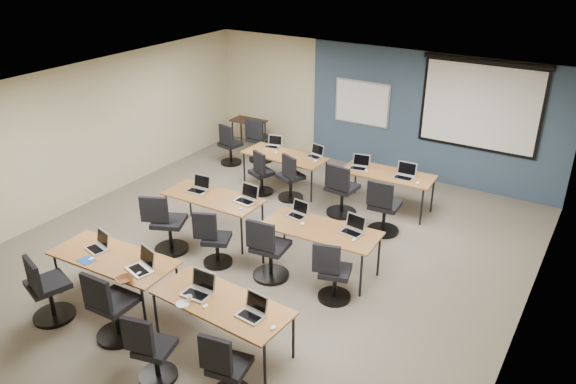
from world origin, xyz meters
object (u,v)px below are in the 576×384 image
Objects in this scene: laptop_1 at (142,265)px; laptop_6 at (298,212)px; task_chair_4 at (166,228)px; task_chair_8 at (261,176)px; training_table_back_left at (285,157)px; task_chair_7 at (333,277)px; training_table_back_right at (388,176)px; task_chair_11 at (383,211)px; spare_chair_b at (229,148)px; task_chair_5 at (214,243)px; laptop_10 at (359,165)px; laptop_11 at (405,174)px; task_chair_3 at (226,372)px; laptop_5 at (247,197)px; laptop_7 at (353,228)px; training_table_front_right at (222,304)px; spare_chair_a at (259,143)px; training_table_mid_left at (213,199)px; task_chair_10 at (341,194)px; task_chair_6 at (268,254)px; whiteboard at (362,103)px; task_chair_2 at (151,354)px; laptop_0 at (99,245)px; training_table_mid_right at (320,231)px; laptop_9 at (315,154)px; laptop_8 at (273,144)px; utility_table at (249,124)px; task_chair_9 at (290,181)px; laptop_4 at (199,187)px; projector_screen at (481,101)px; laptop_2 at (199,288)px; task_chair_0 at (47,293)px; task_chair_1 at (112,311)px; training_table_front_left at (113,260)px; laptop_3 at (253,310)px.

laptop_6 is (0.99, 2.43, -0.01)m from laptop_1.
task_chair_4 is 2.68m from task_chair_8.
training_table_back_left is 1.79× the size of task_chair_7.
task_chair_11 reaches higher than training_table_back_right.
task_chair_4 is 1.08× the size of spare_chair_b.
task_chair_5 is at bearing -128.13° from laptop_6.
laptop_11 is (0.90, 0.03, 0.00)m from laptop_10.
laptop_5 is (-1.95, 3.14, 0.40)m from task_chair_3.
task_chair_11 is at bearing 41.31° from laptop_5.
laptop_5 is at bearing -172.89° from laptop_7.
training_table_front_right and training_table_back_left have the same top height.
spare_chair_a is at bearing 91.15° from task_chair_5.
training_table_mid_left is at bearing 104.34° from task_chair_5.
task_chair_10 is at bearing 99.86° from laptop_6.
task_chair_10 is (0.96, 1.64, -0.36)m from laptop_5.
laptop_1 is at bearing -114.26° from task_chair_5.
task_chair_4 is 1.88m from task_chair_6.
task_chair_5 is at bearing -91.83° from whiteboard.
task_chair_2 is at bearing -74.74° from task_chair_4.
laptop_0 reaches higher than task_chair_3.
training_table_mid_right is 5.97× the size of laptop_9.
task_chair_7 reaches higher than laptop_9.
task_chair_8 is 1.18m from laptop_9.
utility_table is (-1.46, 1.16, -0.15)m from laptop_8.
task_chair_9 is 2.72× the size of laptop_11.
laptop_4 is 0.33× the size of task_chair_4.
projector_screen reaches higher than task_chair_11.
laptop_10 is (-0.94, 5.43, 0.40)m from task_chair_3.
laptop_5 is (-1.03, 2.47, -0.00)m from laptop_2.
training_table_back_left is at bearing 148.12° from laptop_7.
laptop_5 is 1.17× the size of laptop_9.
laptop_6 is at bearing -126.92° from task_chair_11.
task_chair_7 is 6.33m from utility_table.
task_chair_6 is 1.06× the size of task_chair_9.
training_table_mid_right is 6.11× the size of laptop_6.
task_chair_11 reaches higher than training_table_mid_left.
whiteboard reaches higher than utility_table.
training_table_back_left is (0.01, 2.30, -0.00)m from training_table_mid_left.
training_table_mid_right is at bearing -5.06° from task_chair_4.
laptop_0 is at bearing -98.31° from training_table_mid_left.
task_chair_0 is 3.13m from task_chair_6.
laptop_0 is 6.16m from utility_table.
training_table_front_right is at bearing -38.60° from task_chair_8.
projector_screen reaches higher than task_chair_9.
utility_table is at bearing 109.89° from spare_chair_b.
laptop_9 is (0.89, 3.42, 0.36)m from task_chair_4.
laptop_8 is 1.15m from spare_chair_a.
task_chair_1 is 3.02m from task_chair_7.
task_chair_0 is 2.21m from task_chair_4.
training_table_front_left is 5.79× the size of laptop_3.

